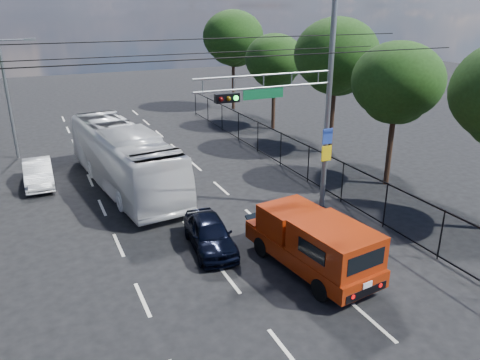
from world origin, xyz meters
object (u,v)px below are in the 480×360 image
white_bus (124,157)px  white_van (38,173)px  signal_mast (305,96)px  navy_hatchback (210,234)px  red_pickup (313,242)px

white_bus → white_van: (-4.11, 2.10, -0.93)m
signal_mast → navy_hatchback: 7.08m
red_pickup → navy_hatchback: 4.05m
signal_mast → red_pickup: size_ratio=1.64×
navy_hatchback → red_pickup: bearing=-40.9°
red_pickup → navy_hatchback: bearing=132.8°
navy_hatchback → white_bus: (-1.58, 8.06, 0.94)m
red_pickup → white_bus: size_ratio=0.51×
signal_mast → red_pickup: bearing=-116.7°
red_pickup → white_van: size_ratio=1.47×
navy_hatchback → white_van: size_ratio=0.96×
red_pickup → white_van: 15.59m
signal_mast → white_van: signal_mast is taller
white_bus → navy_hatchback: bearing=-85.6°
signal_mast → navy_hatchback: bearing=-161.2°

